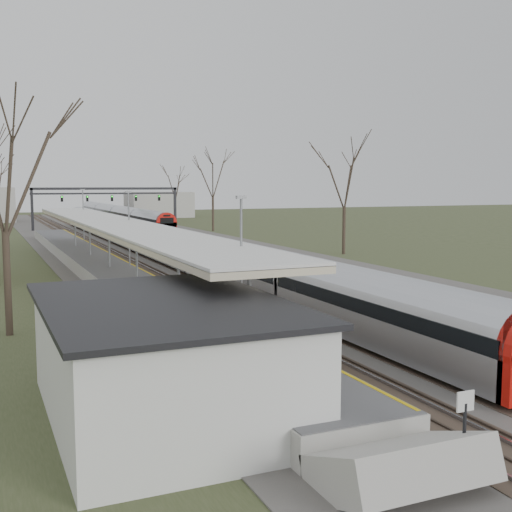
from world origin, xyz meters
The scene contains 10 objects.
track_bed centered at (0.26, 55.00, 0.06)m, with size 24.00×160.00×0.22m.
platform centered at (-9.05, 37.50, 0.50)m, with size 3.50×69.00×1.00m, color #9E9B93.
canopy centered at (-9.05, 32.99, 3.93)m, with size 4.10×50.00×3.11m.
station_building centered at (-12.50, 8.00, 1.60)m, with size 6.00×9.00×3.20m, color silver.
signal_gantry centered at (0.29, 84.99, 4.91)m, with size 21.00×0.59×6.08m.
tree_west_near centered at (-16.00, 20.00, 7.29)m, with size 5.00×5.00×10.30m.
tree_east_far centered at (14.00, 42.00, 7.29)m, with size 5.00×5.00×10.30m.
train_near centered at (-2.50, 48.92, 1.48)m, with size 2.62×90.21×3.05m.
train_far centered at (4.50, 98.09, 1.48)m, with size 2.62×60.21×3.05m.
passenger centered at (-8.03, 13.68, 1.80)m, with size 0.59×0.38×1.61m, color #2D5159.
Camera 1 is at (-17.07, -8.94, 6.49)m, focal length 45.00 mm.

